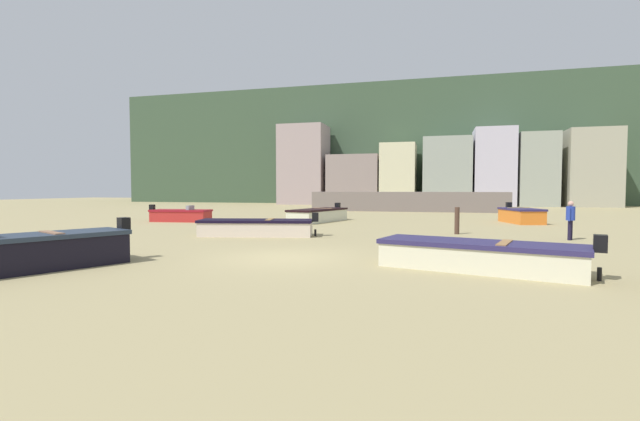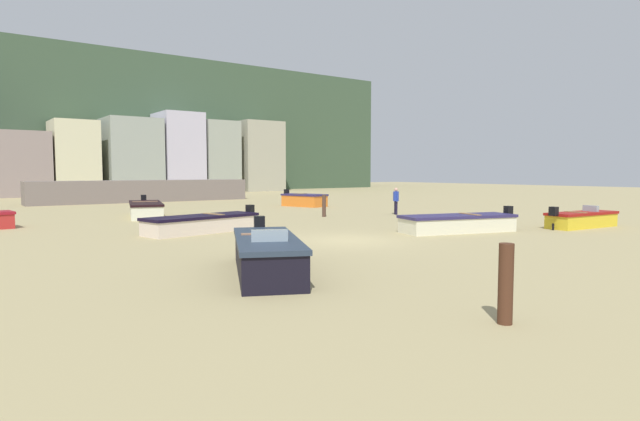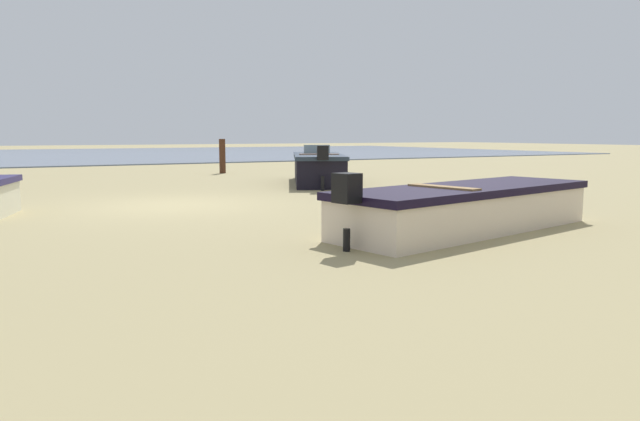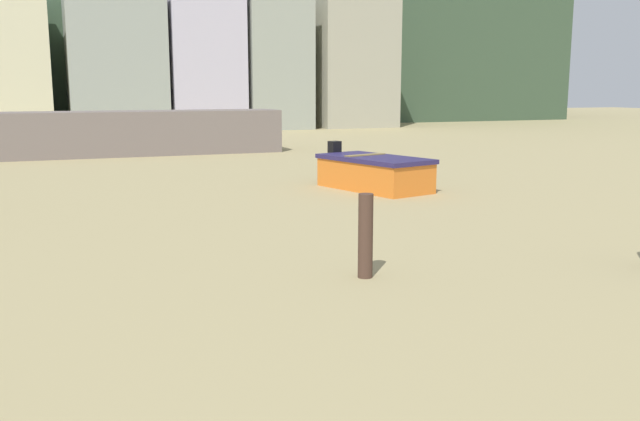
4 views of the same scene
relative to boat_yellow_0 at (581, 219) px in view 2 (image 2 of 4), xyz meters
name	(u,v)px [view 2 (image 2 of 4)]	position (x,y,z in m)	size (l,w,h in m)	color
ground_plane	(348,241)	(-11.70, 2.75, -0.38)	(160.00, 160.00, 0.00)	tan
headland_hill	(50,128)	(-11.70, 68.75, 8.26)	(90.00, 32.00, 17.28)	#394E37
harbor_pier	(144,191)	(-10.10, 32.75, 0.54)	(18.23, 2.40, 1.84)	slate
townhouse_left	(11,164)	(-18.31, 49.76, 2.96)	(6.88, 6.02, 6.69)	gray
townhouse_centre_left	(74,158)	(-12.41, 49.43, 3.65)	(4.50, 5.36, 8.06)	beige
townhouse_centre	(130,157)	(-6.22, 50.12, 3.96)	(5.96, 6.75, 8.68)	#949C91
townhouse_centre_right	(178,153)	(-0.58, 49.71, 4.45)	(4.81, 5.92, 9.66)	#BCB5C9
townhouse_right	(215,157)	(4.32, 49.96, 4.07)	(4.41, 6.42, 8.90)	#979D8E
townhouse_far_right	(257,157)	(10.24, 49.54, 4.22)	(5.63, 5.59, 9.20)	#A4A089
boat_yellow_0	(581,219)	(0.00, 0.00, 0.00)	(4.33, 1.54, 1.04)	yellow
boat_orange_1	(304,200)	(-2.21, 19.78, 0.09)	(2.46, 3.73, 1.24)	orange
boat_cream_3	(202,224)	(-15.11, 8.47, 0.00)	(5.44, 2.59, 1.06)	beige
boat_cream_4	(458,223)	(-6.13, 2.15, 0.00)	(5.41, 2.88, 1.07)	beige
boat_black_5	(267,255)	(-17.41, -1.01, 0.10)	(3.44, 5.04, 1.26)	black
boat_cream_6	(146,209)	(-14.70, 17.53, 0.05)	(2.99, 5.45, 1.16)	beige
mooring_post_near_water	(506,284)	(-16.31, -7.23, 0.32)	(0.25, 0.25, 1.39)	#48291A
mooring_post_mid_beach	(324,206)	(-6.34, 11.64, 0.25)	(0.22, 0.22, 1.27)	#483227
beach_walker_foreground	(396,199)	(-1.89, 10.35, 0.57)	(0.46, 0.51, 1.62)	black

